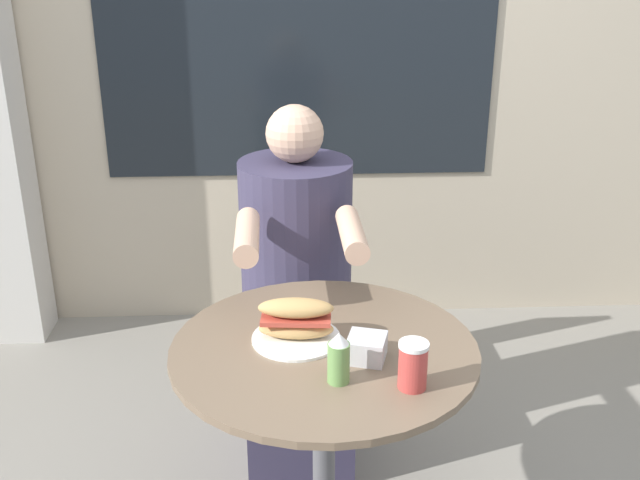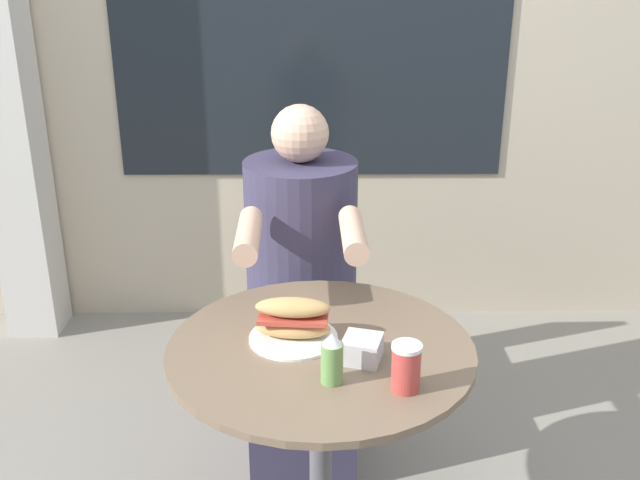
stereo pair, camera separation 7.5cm
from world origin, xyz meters
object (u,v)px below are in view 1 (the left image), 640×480
cafe_table (324,410)px  condiment_bottle (339,358)px  diner_chair (295,269)px  drink_cup (413,365)px  seated_diner (297,311)px  sandwich_on_plate (296,323)px

cafe_table → condiment_bottle: condiment_bottle is taller
diner_chair → drink_cup: size_ratio=7.58×
cafe_table → drink_cup: bearing=-45.4°
seated_diner → sandwich_on_plate: (-0.01, -0.55, 0.25)m
diner_chair → seated_diner: 0.35m
seated_diner → condiment_bottle: 0.80m
cafe_table → condiment_bottle: size_ratio=6.15×
diner_chair → condiment_bottle: size_ratio=6.88×
sandwich_on_plate → drink_cup: bearing=-41.5°
seated_diner → drink_cup: seated_diner is taller
drink_cup → diner_chair: bearing=102.5°
seated_diner → sandwich_on_plate: size_ratio=5.32×
cafe_table → sandwich_on_plate: sandwich_on_plate is taller
cafe_table → sandwich_on_plate: size_ratio=3.42×
drink_cup → condiment_bottle: (-0.17, 0.03, 0.00)m
diner_chair → condiment_bottle: 1.13m
drink_cup → cafe_table: bearing=134.6°
drink_cup → condiment_bottle: condiment_bottle is taller
cafe_table → diner_chair: 0.93m
sandwich_on_plate → diner_chair: bearing=89.4°
condiment_bottle → sandwich_on_plate: bearing=115.4°
condiment_bottle → diner_chair: bearing=94.4°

